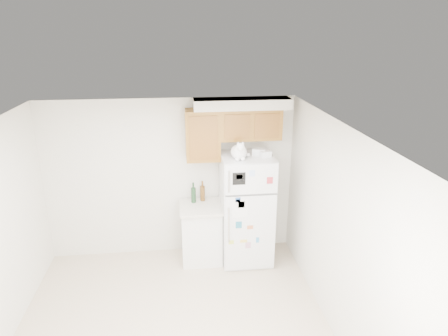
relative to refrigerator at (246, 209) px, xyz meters
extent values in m
cube|color=silver|center=(-1.13, 0.39, 0.40)|extent=(3.80, 0.04, 2.50)
cube|color=silver|center=(0.77, -1.61, 0.40)|extent=(0.04, 4.00, 2.50)
cube|color=white|center=(-1.13, -1.61, 1.65)|extent=(3.80, 4.00, 0.04)
cube|color=olive|center=(0.07, 0.22, 1.27)|extent=(0.90, 0.33, 0.45)
cube|color=olive|center=(-0.63, 0.22, 1.12)|extent=(0.50, 0.33, 0.75)
cube|color=silver|center=(-0.06, 0.23, 1.57)|extent=(1.40, 0.37, 0.15)
cube|color=silver|center=(0.00, 0.01, 0.00)|extent=(0.76, 0.72, 1.70)
cube|color=silver|center=(0.00, -0.36, 0.62)|extent=(0.74, 0.03, 0.44)
cube|color=silver|center=(0.00, -0.36, -0.22)|extent=(0.74, 0.03, 1.19)
cube|color=#59595B|center=(0.00, -0.36, 0.40)|extent=(0.74, 0.03, 0.02)
cylinder|color=silver|center=(-0.32, -0.39, 0.62)|extent=(0.02, 0.02, 0.32)
cylinder|color=silver|center=(-0.32, -0.39, -0.05)|extent=(0.02, 0.02, 0.55)
cube|color=black|center=(-0.18, -0.38, 0.65)|extent=(0.18, 0.00, 0.18)
cube|color=white|center=(-0.16, -0.38, 0.20)|extent=(0.22, 0.00, 0.28)
cube|color=teal|center=(-0.18, -0.38, -0.06)|extent=(0.09, 0.00, 0.10)
cube|color=white|center=(-0.17, -0.38, 0.68)|extent=(0.09, 0.00, 0.06)
cube|color=#CDD94C|center=(-0.28, -0.38, -0.33)|extent=(0.08, 0.00, 0.06)
cube|color=#E4C850|center=(-0.10, -0.38, -0.33)|extent=(0.10, 0.00, 0.05)
cube|color=#254E95|center=(-0.19, -0.38, 0.33)|extent=(0.07, 0.00, 0.07)
cube|color=#CB6A3F|center=(-0.01, -0.38, -0.11)|extent=(0.09, 0.00, 0.06)
cube|color=#3788C2|center=(0.11, -0.38, -0.32)|extent=(0.05, 0.00, 0.08)
cube|color=#B72D37|center=(0.25, -0.38, 0.60)|extent=(0.09, 0.00, 0.10)
cube|color=#A3BEE8|center=(0.00, -0.38, 0.72)|extent=(0.08, 0.00, 0.09)
cube|color=#639C4E|center=(-0.14, -0.38, 0.26)|extent=(0.10, 0.00, 0.10)
cube|color=#B7839E|center=(-0.03, -0.38, -0.40)|extent=(0.08, 0.00, 0.09)
cube|color=white|center=(-0.69, 0.07, -0.41)|extent=(0.60, 0.60, 0.88)
cube|color=beige|center=(-0.69, 0.05, 0.05)|extent=(0.64, 0.64, 0.04)
ellipsoid|color=white|center=(-0.14, -0.09, 0.94)|extent=(0.23, 0.31, 0.20)
ellipsoid|color=white|center=(-0.14, -0.17, 0.99)|extent=(0.17, 0.13, 0.18)
sphere|color=white|center=(-0.14, -0.22, 1.06)|extent=(0.11, 0.11, 0.11)
cone|color=white|center=(-0.17, -0.22, 1.11)|extent=(0.04, 0.04, 0.04)
cone|color=white|center=(-0.11, -0.22, 1.11)|extent=(0.04, 0.04, 0.04)
cone|color=#D88C8C|center=(-0.17, -0.23, 1.11)|extent=(0.02, 0.02, 0.03)
cone|color=#D88C8C|center=(-0.11, -0.23, 1.11)|extent=(0.02, 0.02, 0.03)
sphere|color=white|center=(-0.14, -0.27, 1.04)|extent=(0.05, 0.05, 0.05)
sphere|color=white|center=(-0.18, -0.21, 0.88)|extent=(0.06, 0.06, 0.06)
sphere|color=white|center=(-0.10, -0.21, 0.88)|extent=(0.06, 0.06, 0.06)
cylinder|color=white|center=(-0.04, 0.02, 0.88)|extent=(0.14, 0.20, 0.07)
cube|color=white|center=(0.17, 0.03, 0.90)|extent=(0.21, 0.18, 0.10)
cube|color=white|center=(0.25, -0.07, 0.89)|extent=(0.17, 0.14, 0.09)
camera|label=1|loc=(-0.98, -5.43, 2.61)|focal=32.00mm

